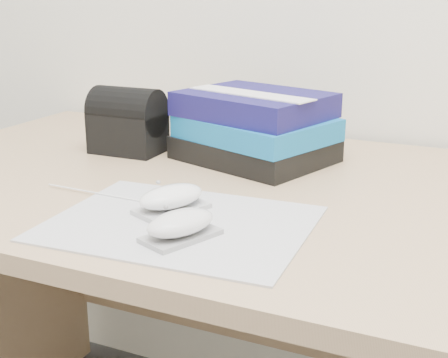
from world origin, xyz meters
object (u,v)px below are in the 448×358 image
at_px(pouch, 128,121).
at_px(desk, 308,301).
at_px(mouse_front, 181,225).
at_px(mouse_rear, 171,199).
at_px(book_stack, 255,127).

bearing_deg(pouch, desk, -5.25).
bearing_deg(mouse_front, pouch, 131.11).
height_order(mouse_rear, pouch, pouch).
xyz_separation_m(mouse_rear, pouch, (-0.26, 0.28, 0.04)).
relative_size(mouse_rear, mouse_front, 1.05).
distance_m(mouse_front, book_stack, 0.42).
bearing_deg(book_stack, mouse_front, -81.70).
distance_m(mouse_rear, book_stack, 0.33).
bearing_deg(desk, book_stack, 149.10).
bearing_deg(mouse_front, book_stack, 98.30).
height_order(desk, book_stack, book_stack).
bearing_deg(mouse_rear, mouse_front, -54.16).
distance_m(desk, mouse_rear, 0.38).
distance_m(mouse_front, pouch, 0.49).
height_order(book_stack, pouch, book_stack).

